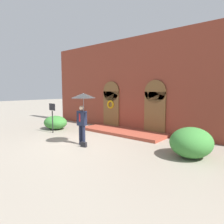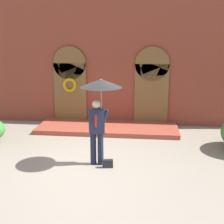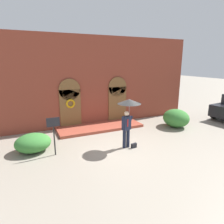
{
  "view_description": "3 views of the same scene",
  "coord_description": "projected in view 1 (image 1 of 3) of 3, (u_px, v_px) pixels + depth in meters",
  "views": [
    {
      "loc": [
        6.93,
        -6.06,
        2.51
      ],
      "look_at": [
        0.37,
        1.68,
        1.37
      ],
      "focal_mm": 32.0,
      "sensor_mm": 36.0,
      "label": 1
    },
    {
      "loc": [
        1.43,
        -8.05,
        3.45
      ],
      "look_at": [
        0.32,
        1.68,
        1.04
      ],
      "focal_mm": 50.0,
      "sensor_mm": 36.0,
      "label": 2
    },
    {
      "loc": [
        -4.18,
        -8.01,
        4.03
      ],
      "look_at": [
        0.24,
        1.79,
        1.3
      ],
      "focal_mm": 32.0,
      "sensor_mm": 36.0,
      "label": 3
    }
  ],
  "objects": [
    {
      "name": "shrub_left",
      "position": [
        55.0,
        122.0,
        12.75
      ],
      "size": [
        1.6,
        1.35,
        0.85
      ],
      "primitive_type": "ellipsoid",
      "color": "#387A33",
      "rests_on": "ground"
    },
    {
      "name": "ground_plane",
      "position": [
        83.0,
        144.0,
        9.33
      ],
      "size": [
        80.0,
        80.0,
        0.0
      ],
      "primitive_type": "plane",
      "color": "gray"
    },
    {
      "name": "building_facade",
      "position": [
        134.0,
        87.0,
        12.18
      ],
      "size": [
        14.0,
        2.3,
        5.6
      ],
      "color": "brown",
      "rests_on": "ground"
    },
    {
      "name": "shrub_right",
      "position": [
        191.0,
        142.0,
        7.41
      ],
      "size": [
        1.54,
        1.71,
        1.12
      ],
      "primitive_type": "ellipsoid",
      "color": "#387A33",
      "rests_on": "ground"
    },
    {
      "name": "person_with_umbrella",
      "position": [
        83.0,
        103.0,
        8.87
      ],
      "size": [
        1.1,
        1.1,
        2.36
      ],
      "color": "#191E33",
      "rests_on": "ground"
    },
    {
      "name": "sign_post",
      "position": [
        52.0,
        113.0,
        11.54
      ],
      "size": [
        0.56,
        0.06,
        1.72
      ],
      "color": "black",
      "rests_on": "ground"
    },
    {
      "name": "handbag",
      "position": [
        84.0,
        144.0,
        8.78
      ],
      "size": [
        0.3,
        0.17,
        0.22
      ],
      "primitive_type": "cube",
      "rotation": [
        0.0,
        0.0,
        0.17
      ],
      "color": "black",
      "rests_on": "ground"
    }
  ]
}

